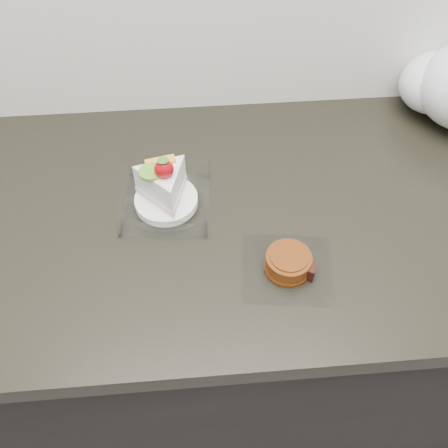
# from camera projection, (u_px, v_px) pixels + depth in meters

# --- Properties ---
(counter) EXTENTS (2.04, 0.64, 0.90)m
(counter) POSITION_uv_depth(u_px,v_px,m) (222.00, 324.00, 1.28)
(counter) COLOR black
(counter) RESTS_ON ground
(cake_tray) EXTENTS (0.17, 0.17, 0.13)m
(cake_tray) POSITION_uv_depth(u_px,v_px,m) (165.00, 193.00, 0.91)
(cake_tray) COLOR white
(cake_tray) RESTS_ON counter
(mooncake_wrap) EXTENTS (0.17, 0.16, 0.04)m
(mooncake_wrap) POSITION_uv_depth(u_px,v_px,m) (289.00, 264.00, 0.83)
(mooncake_wrap) COLOR white
(mooncake_wrap) RESTS_ON counter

